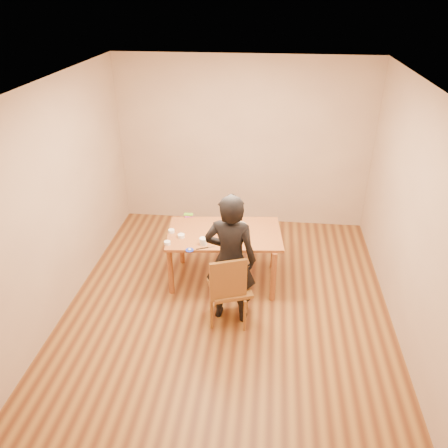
# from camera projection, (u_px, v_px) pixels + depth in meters

# --- Properties ---
(room_shell) EXTENTS (4.00, 4.50, 2.70)m
(room_shell) POSITION_uv_depth(u_px,v_px,m) (232.00, 195.00, 5.22)
(room_shell) COLOR #5B2E16
(room_shell) RESTS_ON ground
(dining_table) EXTENTS (1.54, 1.01, 0.04)m
(dining_table) POSITION_uv_depth(u_px,v_px,m) (224.00, 234.00, 5.65)
(dining_table) COLOR brown
(dining_table) RESTS_ON floor
(dining_chair) EXTENTS (0.58, 0.58, 0.04)m
(dining_chair) POSITION_uv_depth(u_px,v_px,m) (230.00, 288.00, 5.10)
(dining_chair) COLOR brown
(dining_chair) RESTS_ON floor
(cake_plate) EXTENTS (0.26, 0.26, 0.02)m
(cake_plate) POSITION_uv_depth(u_px,v_px,m) (239.00, 231.00, 5.67)
(cake_plate) COLOR #AF0B18
(cake_plate) RESTS_ON dining_table
(cake) EXTENTS (0.20, 0.20, 0.06)m
(cake) POSITION_uv_depth(u_px,v_px,m) (240.00, 228.00, 5.65)
(cake) COLOR white
(cake) RESTS_ON cake_plate
(frosting_dome) EXTENTS (0.20, 0.20, 0.03)m
(frosting_dome) POSITION_uv_depth(u_px,v_px,m) (240.00, 225.00, 5.62)
(frosting_dome) COLOR white
(frosting_dome) RESTS_ON cake
(frosting_tub) EXTENTS (0.10, 0.10, 0.09)m
(frosting_tub) POSITION_uv_depth(u_px,v_px,m) (203.00, 241.00, 5.37)
(frosting_tub) COLOR white
(frosting_tub) RESTS_ON dining_table
(frosting_lid) EXTENTS (0.10, 0.10, 0.01)m
(frosting_lid) POSITION_uv_depth(u_px,v_px,m) (190.00, 250.00, 5.26)
(frosting_lid) COLOR #1928A4
(frosting_lid) RESTS_ON dining_table
(frosting_dollop) EXTENTS (0.04, 0.04, 0.02)m
(frosting_dollop) POSITION_uv_depth(u_px,v_px,m) (190.00, 249.00, 5.26)
(frosting_dollop) COLOR white
(frosting_dollop) RESTS_ON frosting_lid
(ramekin_green) EXTENTS (0.08, 0.08, 0.04)m
(ramekin_green) POSITION_uv_depth(u_px,v_px,m) (167.00, 243.00, 5.38)
(ramekin_green) COLOR white
(ramekin_green) RESTS_ON dining_table
(ramekin_yellow) EXTENTS (0.08, 0.08, 0.04)m
(ramekin_yellow) POSITION_uv_depth(u_px,v_px,m) (171.00, 231.00, 5.64)
(ramekin_yellow) COLOR white
(ramekin_yellow) RESTS_ON dining_table
(ramekin_multi) EXTENTS (0.09, 0.09, 0.04)m
(ramekin_multi) POSITION_uv_depth(u_px,v_px,m) (181.00, 236.00, 5.53)
(ramekin_multi) COLOR white
(ramekin_multi) RESTS_ON dining_table
(candy_box_pink) EXTENTS (0.13, 0.09, 0.02)m
(candy_box_pink) POSITION_uv_depth(u_px,v_px,m) (189.00, 216.00, 6.03)
(candy_box_pink) COLOR #C52E9F
(candy_box_pink) RESTS_ON dining_table
(candy_box_green) EXTENTS (0.13, 0.06, 0.02)m
(candy_box_green) POSITION_uv_depth(u_px,v_px,m) (189.00, 215.00, 6.02)
(candy_box_green) COLOR green
(candy_box_green) RESTS_ON candy_box_pink
(spatula) EXTENTS (0.15, 0.07, 0.01)m
(spatula) POSITION_uv_depth(u_px,v_px,m) (202.00, 248.00, 5.30)
(spatula) COLOR black
(spatula) RESTS_ON dining_table
(person) EXTENTS (0.63, 0.44, 1.64)m
(person) POSITION_uv_depth(u_px,v_px,m) (230.00, 260.00, 4.96)
(person) COLOR black
(person) RESTS_ON floor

